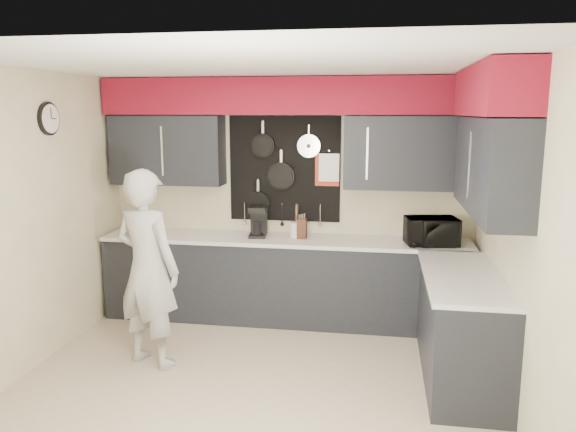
% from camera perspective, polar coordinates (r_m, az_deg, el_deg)
% --- Properties ---
extents(ground, '(4.00, 4.00, 0.00)m').
position_cam_1_polar(ground, '(4.95, -3.25, -16.38)').
color(ground, '#BAA690').
rests_on(ground, ground).
extents(back_wall_assembly, '(4.00, 0.36, 2.60)m').
position_cam_1_polar(back_wall_assembly, '(5.99, -0.01, 8.34)').
color(back_wall_assembly, beige).
rests_on(back_wall_assembly, ground).
extents(right_wall_assembly, '(0.36, 3.50, 2.60)m').
position_cam_1_polar(right_wall_assembly, '(4.66, 20.22, 6.22)').
color(right_wall_assembly, beige).
rests_on(right_wall_assembly, ground).
extents(left_wall_assembly, '(0.05, 3.50, 2.60)m').
position_cam_1_polar(left_wall_assembly, '(5.32, -24.82, -0.25)').
color(left_wall_assembly, beige).
rests_on(left_wall_assembly, ground).
extents(base_cabinets, '(3.95, 2.20, 0.92)m').
position_cam_1_polar(base_cabinets, '(5.74, 4.01, -7.57)').
color(base_cabinets, black).
rests_on(base_cabinets, ground).
extents(microwave, '(0.56, 0.43, 0.28)m').
position_cam_1_polar(microwave, '(5.82, 14.35, -1.52)').
color(microwave, black).
rests_on(microwave, base_cabinets).
extents(knife_block, '(0.10, 0.10, 0.21)m').
position_cam_1_polar(knife_block, '(5.93, 1.42, -1.29)').
color(knife_block, '#381C11').
rests_on(knife_block, base_cabinets).
extents(utensil_crock, '(0.13, 0.13, 0.16)m').
position_cam_1_polar(utensil_crock, '(6.01, 0.80, -1.37)').
color(utensil_crock, white).
rests_on(utensil_crock, base_cabinets).
extents(coffee_maker, '(0.21, 0.24, 0.33)m').
position_cam_1_polar(coffee_maker, '(6.02, -3.07, -0.48)').
color(coffee_maker, black).
rests_on(coffee_maker, base_cabinets).
extents(person, '(0.75, 0.61, 1.77)m').
position_cam_1_polar(person, '(5.10, -14.08, -5.22)').
color(person, '#A6A6A4').
rests_on(person, ground).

